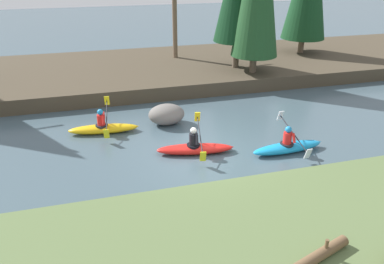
# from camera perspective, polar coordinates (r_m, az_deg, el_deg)

# --- Properties ---
(ground_plane) EXTENTS (90.00, 90.00, 0.00)m
(ground_plane) POSITION_cam_1_polar(r_m,az_deg,el_deg) (13.19, 1.96, -3.61)
(ground_plane) COLOR #425660
(riverbank_far) EXTENTS (44.00, 8.71, 0.71)m
(riverbank_far) POSITION_cam_1_polar(r_m,az_deg,el_deg) (22.16, -5.79, 9.38)
(riverbank_far) COLOR #473D2D
(riverbank_far) RESTS_ON ground
(bare_tree_mid_upstream) EXTENTS (2.75, 2.71, 4.91)m
(bare_tree_mid_upstream) POSITION_cam_1_polar(r_m,az_deg,el_deg) (23.12, -2.63, 16.92)
(bare_tree_mid_upstream) COLOR brown
(bare_tree_mid_upstream) RESTS_ON riverbank_far
(kayaker_lead) EXTENTS (2.78, 2.07, 1.20)m
(kayaker_lead) POSITION_cam_1_polar(r_m,az_deg,el_deg) (13.77, 14.45, -2.11)
(kayaker_lead) COLOR #1993D6
(kayaker_lead) RESTS_ON ground
(kayaker_middle) EXTENTS (2.79, 2.06, 1.20)m
(kayaker_middle) POSITION_cam_1_polar(r_m,az_deg,el_deg) (13.24, 0.54, -2.40)
(kayaker_middle) COLOR red
(kayaker_middle) RESTS_ON ground
(kayaker_trailing) EXTENTS (2.79, 2.07, 1.20)m
(kayaker_trailing) POSITION_cam_1_polar(r_m,az_deg,el_deg) (15.18, -13.29, 0.66)
(kayaker_trailing) COLOR yellow
(kayaker_trailing) RESTS_ON ground
(boulder_midstream) EXTENTS (1.50, 1.18, 0.85)m
(boulder_midstream) POSITION_cam_1_polar(r_m,az_deg,el_deg) (15.53, -3.90, 2.70)
(boulder_midstream) COLOR slate
(boulder_midstream) RESTS_ON ground
(driftwood_log) EXTENTS (1.67, 0.76, 0.44)m
(driftwood_log) POSITION_cam_1_polar(r_m,az_deg,el_deg) (8.71, 18.81, -17.35)
(driftwood_log) COLOR brown
(driftwood_log) RESTS_ON riverbank_near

